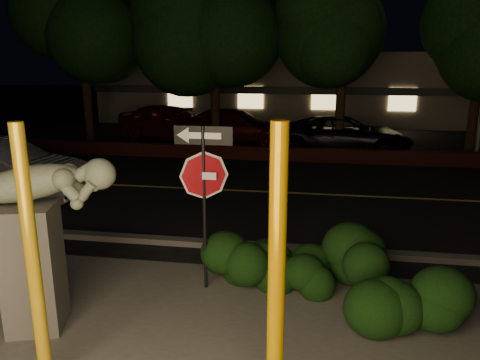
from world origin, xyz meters
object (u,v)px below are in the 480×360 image
Objects in this scene: signpost at (204,176)px; parked_car_red at (169,122)px; yellow_pole_right at (276,296)px; yellow_pole_left at (33,263)px; parked_car_dark at (344,135)px; parked_car_darkred at (235,126)px; sculpture at (31,228)px.

signpost reaches higher than parked_car_red.
yellow_pole_right is at bearing -65.40° from signpost.
parked_car_dark is (4.08, 14.64, -0.81)m from yellow_pole_left.
yellow_pole_left is 15.22m from parked_car_dark.
yellow_pole_left reaches higher than parked_car_darkred.
yellow_pole_left is 2.93m from signpost.
yellow_pole_right is 3.34m from signpost.
sculpture is (-3.41, 1.51, -0.11)m from yellow_pole_right.
parked_car_darkred reaches higher than parked_car_dark.
signpost is 0.52× the size of parked_car_darkred.
yellow_pole_right is at bearing -8.56° from yellow_pole_left.
parked_car_darkred is at bearing 92.18° from yellow_pole_left.
parked_car_red is 3.15m from parked_car_darkred.
signpost reaches higher than sculpture.
signpost is 1.11× the size of sculpture.
parked_car_red is (-6.43, 16.83, -0.76)m from yellow_pole_right.
parked_car_dark is at bearing 76.57° from signpost.
yellow_pole_right reaches higher than parked_car_dark.
yellow_pole_right reaches higher than parked_car_darkred.
signpost is at bearing -141.76° from parked_car_red.
parked_car_red is (-3.75, 16.42, -0.70)m from yellow_pole_left.
parked_car_dark is (4.69, -1.49, -0.02)m from parked_car_darkred.
sculpture reaches higher than parked_car_red.
signpost is at bearing 114.89° from yellow_pole_right.
parked_car_darkred is at bearing 74.95° from parked_car_dark.
yellow_pole_left is 2.70m from yellow_pole_right.
sculpture is 0.46× the size of parked_car_dark.
parked_car_dark is (4.82, 13.53, -0.76)m from sculpture.
parked_car_red is at bearing 88.19° from parked_car_darkred.
yellow_pole_right is at bearing -140.86° from parked_car_red.
signpost is 2.55m from sculpture.
sculpture is at bearing 162.98° from parked_car_dark.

